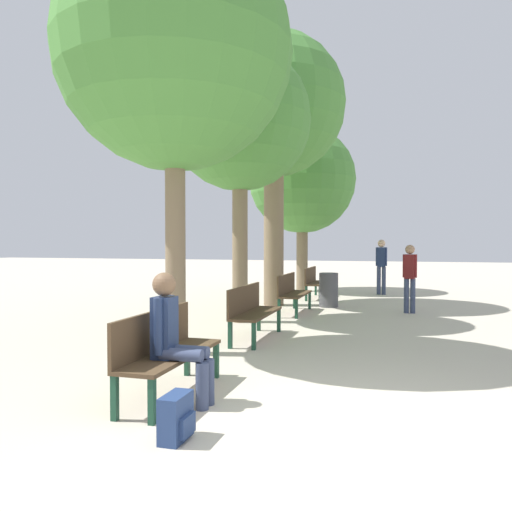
% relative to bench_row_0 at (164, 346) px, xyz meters
% --- Properties ---
extents(ground_plane, '(80.00, 80.00, 0.00)m').
position_rel_bench_row_0_xyz_m(ground_plane, '(1.91, -0.60, -0.53)').
color(ground_plane, beige).
extents(bench_row_0, '(0.47, 1.71, 0.90)m').
position_rel_bench_row_0_xyz_m(bench_row_0, '(0.00, 0.00, 0.00)').
color(bench_row_0, '#4C3823').
rests_on(bench_row_0, ground_plane).
extents(bench_row_1, '(0.47, 1.71, 0.90)m').
position_rel_bench_row_0_xyz_m(bench_row_1, '(0.00, 3.24, 0.00)').
color(bench_row_1, '#4C3823').
rests_on(bench_row_1, ground_plane).
extents(bench_row_2, '(0.47, 1.71, 0.90)m').
position_rel_bench_row_0_xyz_m(bench_row_2, '(0.00, 6.48, 0.00)').
color(bench_row_2, '#4C3823').
rests_on(bench_row_2, ground_plane).
extents(bench_row_3, '(0.47, 1.71, 0.90)m').
position_rel_bench_row_0_xyz_m(bench_row_3, '(0.00, 9.72, 0.00)').
color(bench_row_3, '#4C3823').
rests_on(bench_row_3, ground_plane).
extents(tree_row_0, '(3.44, 3.44, 6.13)m').
position_rel_bench_row_0_xyz_m(tree_row_0, '(-0.75, 1.88, 3.86)').
color(tree_row_0, '#7A664C').
rests_on(tree_row_0, ground_plane).
extents(tree_row_1, '(2.91, 2.91, 5.61)m').
position_rel_bench_row_0_xyz_m(tree_row_1, '(-0.75, 4.94, 3.60)').
color(tree_row_1, '#7A664C').
rests_on(tree_row_1, ground_plane).
extents(tree_row_2, '(3.70, 3.70, 7.05)m').
position_rel_bench_row_0_xyz_m(tree_row_2, '(-0.75, 7.78, 4.60)').
color(tree_row_2, '#7A664C').
rests_on(tree_row_2, ground_plane).
extents(tree_row_3, '(3.55, 3.55, 5.51)m').
position_rel_bench_row_0_xyz_m(tree_row_3, '(-0.75, 11.69, 3.18)').
color(tree_row_3, '#7A664C').
rests_on(tree_row_3, ground_plane).
extents(person_seated, '(0.63, 0.36, 1.34)m').
position_rel_bench_row_0_xyz_m(person_seated, '(0.24, -0.23, 0.18)').
color(person_seated, '#384260').
rests_on(person_seated, ground_plane).
extents(backpack, '(0.21, 0.36, 0.38)m').
position_rel_bench_row_0_xyz_m(backpack, '(0.65, -1.07, -0.34)').
color(backpack, navy).
rests_on(backpack, ground_plane).
extents(pedestrian_near, '(0.35, 0.24, 1.73)m').
position_rel_bench_row_0_xyz_m(pedestrian_near, '(1.85, 11.28, 0.46)').
color(pedestrian_near, '#384260').
rests_on(pedestrian_near, ground_plane).
extents(pedestrian_mid, '(0.32, 0.23, 1.59)m').
position_rel_bench_row_0_xyz_m(pedestrian_mid, '(2.64, 7.23, 0.38)').
color(pedestrian_mid, '#384260').
rests_on(pedestrian_mid, ground_plane).
extents(trash_bin, '(0.48, 0.48, 0.86)m').
position_rel_bench_row_0_xyz_m(trash_bin, '(0.68, 7.83, -0.10)').
color(trash_bin, '#4C4C51').
rests_on(trash_bin, ground_plane).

